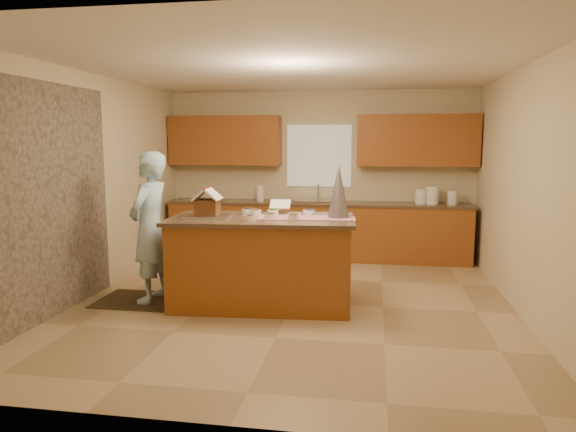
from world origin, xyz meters
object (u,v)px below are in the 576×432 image
Objects in this scene: boy at (150,227)px; island_base at (262,263)px; tinsel_tree at (339,191)px; gingerbread_house at (208,205)px.

island_base is at bearing 100.06° from boy.
boy is (-1.31, -0.09, 0.40)m from island_base.
tinsel_tree is 1.84× the size of gingerbread_house.
tinsel_tree is 1.49m from gingerbread_house.
tinsel_tree is 2.23m from boy.
boy reaches higher than gingerbread_house.
island_base is at bearing -172.07° from tinsel_tree.
gingerbread_house reaches higher than island_base.
island_base is 3.27× the size of tinsel_tree.
boy reaches higher than tinsel_tree.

